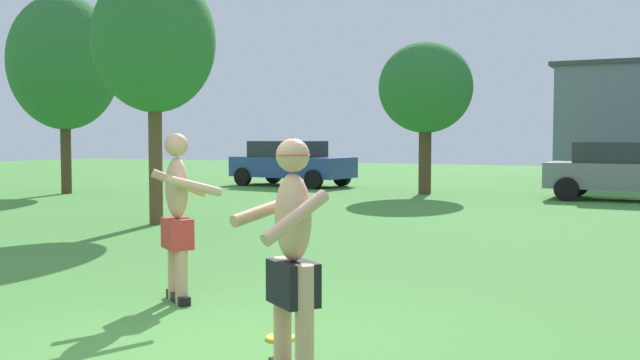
# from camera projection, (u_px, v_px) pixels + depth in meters

# --- Properties ---
(ground_plane) EXTENTS (80.00, 80.00, 0.00)m
(ground_plane) POSITION_uv_depth(u_px,v_px,m) (203.00, 358.00, 5.50)
(ground_plane) COLOR #4C8E3D
(player_with_cap) EXTENTS (0.68, 0.86, 1.70)m
(player_with_cap) POSITION_uv_depth(u_px,v_px,m) (292.00, 248.00, 4.92)
(player_with_cap) COLOR black
(player_with_cap) RESTS_ON ground_plane
(player_in_red) EXTENTS (0.83, 0.80, 1.74)m
(player_in_red) POSITION_uv_depth(u_px,v_px,m) (178.00, 212.00, 7.33)
(player_in_red) COLOR black
(player_in_red) RESTS_ON ground_plane
(frisbee) EXTENTS (0.25, 0.25, 0.03)m
(frisbee) POSITION_uv_depth(u_px,v_px,m) (281.00, 338.00, 6.01)
(frisbee) COLOR yellow
(frisbee) RESTS_ON ground_plane
(car_blue_near_post) EXTENTS (4.48, 2.44, 1.58)m
(car_blue_near_post) POSITION_uv_depth(u_px,v_px,m) (291.00, 163.00, 25.09)
(car_blue_near_post) COLOR #2D478C
(car_blue_near_post) RESTS_ON ground_plane
(car_gray_mid_lot) EXTENTS (4.35, 2.13, 1.58)m
(car_gray_mid_lot) POSITION_uv_depth(u_px,v_px,m) (629.00, 170.00, 19.17)
(car_gray_mid_lot) COLOR slate
(car_gray_mid_lot) RESTS_ON ground_plane
(tree_left_field) EXTENTS (3.29, 3.29, 6.00)m
(tree_left_field) POSITION_uv_depth(u_px,v_px,m) (64.00, 63.00, 21.46)
(tree_left_field) COLOR #4C3823
(tree_left_field) RESTS_ON ground_plane
(tree_right_field) EXTENTS (2.38, 2.38, 4.98)m
(tree_right_field) POSITION_uv_depth(u_px,v_px,m) (154.00, 41.00, 13.79)
(tree_right_field) COLOR brown
(tree_right_field) RESTS_ON ground_plane
(tree_behind_players) EXTENTS (2.81, 2.81, 4.57)m
(tree_behind_players) POSITION_uv_depth(u_px,v_px,m) (426.00, 88.00, 21.34)
(tree_behind_players) COLOR #4C3823
(tree_behind_players) RESTS_ON ground_plane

